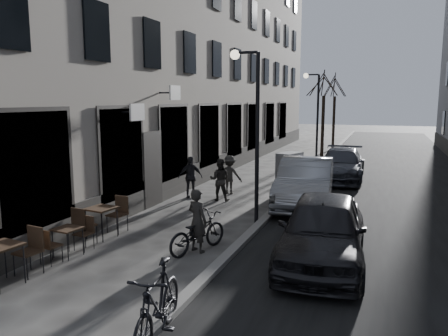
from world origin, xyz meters
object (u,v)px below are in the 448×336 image
Objects in this scene: bicycle at (197,232)px; moped at (158,305)px; streetlamp_near at (252,117)px; car_mid at (305,182)px; car_near at (323,230)px; tree_near at (324,83)px; pedestrian_far at (190,177)px; pedestrian_mid at (230,175)px; utility_cabinet at (289,174)px; car_far at (341,165)px; bistro_set_c at (102,219)px; streetlamp_far at (315,109)px; bistro_set_b at (68,239)px; pedestrian_near at (220,180)px; tree_far at (335,86)px; bistro_set_a at (1,261)px.

bicycle is 4.07m from moped.
car_mid is (1.17, 2.66, -2.34)m from streetlamp_near.
car_mid is (-1.30, 5.28, 0.05)m from car_near.
pedestrian_far is (-3.20, -12.54, -3.88)m from tree_near.
pedestrian_mid is (-1.47, 6.49, 0.28)m from bicycle.
utility_cabinet is 4.19m from car_far.
bistro_set_c is 0.94× the size of bicycle.
bistro_set_b is at bearing -101.14° from streetlamp_far.
bistro_set_b is at bearing -99.65° from tree_near.
bistro_set_b is 0.94× the size of pedestrian_mid.
pedestrian_near is at bearing 128.80° from streetlamp_near.
pedestrian_far is at bearing 102.36° from moped.
pedestrian_far reaches higher than bicycle.
streetlamp_near is 2.97× the size of bistro_set_c.
pedestrian_near reaches higher than bistro_set_c.
tree_far reaches higher than bistro_set_c.
pedestrian_mid is (-2.02, -11.42, -3.91)m from tree_near.
bistro_set_a is at bearing -82.75° from bistro_set_c.
pedestrian_mid is 0.31× the size of car_far.
utility_cabinet is 0.81× the size of moped.
bistro_set_c is at bearing -102.54° from streetlamp_far.
utility_cabinet is 1.09× the size of pedestrian_mid.
streetlamp_near is 3.09× the size of utility_cabinet.
car_mid is at bearing 100.51° from car_near.
tree_far is at bearing -69.67° from bicycle.
pedestrian_far is at bearing 95.90° from bistro_set_b.
streetlamp_near and streetlamp_far have the same top height.
bistro_set_b is at bearing -97.39° from tree_far.
bicycle is (-0.55, -17.91, -4.19)m from tree_near.
tree_far reaches higher than car_mid.
utility_cabinet is at bearing 77.93° from bistro_set_a.
tree_near and tree_far have the same top height.
bistro_set_c is at bearing 124.72° from moped.
bistro_set_b is (-3.21, -16.28, -2.74)m from streetlamp_far.
bistro_set_c is at bearing -100.71° from tree_near.
tree_far reaches higher than streetlamp_near.
bistro_set_a is 0.35× the size of car_mid.
car_far is at bearing -75.37° from tree_near.
streetlamp_near is at bearing -90.00° from streetlamp_far.
bistro_set_a is at bearing -122.05° from car_mid.
bistro_set_b is 1.46m from bistro_set_c.
tree_near is 1.16× the size of car_far.
car_mid reaches higher than car_near.
car_far is at bearing 77.85° from car_mid.
tree_near is (0.07, 15.00, 1.50)m from streetlamp_near.
pedestrian_near is (1.31, 6.64, 0.35)m from bistro_set_b.
car_mid is at bearing 77.06° from moped.
streetlamp_far is 2.80× the size of bicycle.
streetlamp_far is (0.00, 12.00, 0.00)m from streetlamp_near.
utility_cabinet is (3.48, 8.53, 0.40)m from bistro_set_b.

